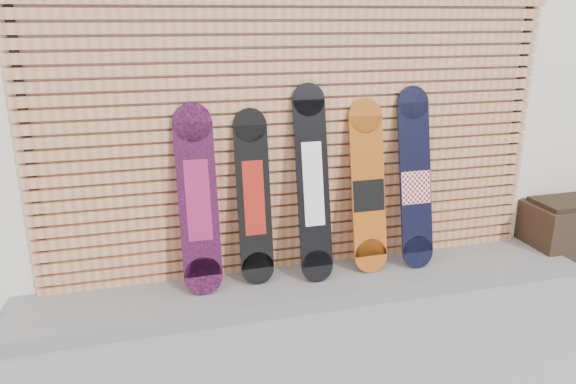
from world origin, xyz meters
name	(u,v)px	position (x,y,z in m)	size (l,w,h in m)	color
ground	(359,332)	(0.00, 0.00, 0.00)	(80.00, 80.00, 0.00)	gray
building	(292,46)	(0.50, 3.50, 1.80)	(12.00, 5.00, 3.60)	white
concrete_step	(310,285)	(-0.15, 0.68, 0.06)	(4.60, 0.70, 0.12)	slate
slat_wall	(301,140)	(-0.15, 0.97, 1.21)	(4.26, 0.08, 2.29)	tan
snowboard_0	(198,200)	(-1.02, 0.78, 0.84)	(0.30, 0.33, 1.43)	black
snowboard_1	(254,198)	(-0.58, 0.81, 0.81)	(0.26, 0.26, 1.37)	black
snowboard_2	(313,184)	(-0.11, 0.77, 0.89)	(0.26, 0.36, 1.55)	black
snowboard_3	(368,188)	(0.37, 0.79, 0.81)	(0.29, 0.31, 1.41)	#B25213
snowboard_4	(415,180)	(0.79, 0.77, 0.86)	(0.28, 0.34, 1.50)	black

